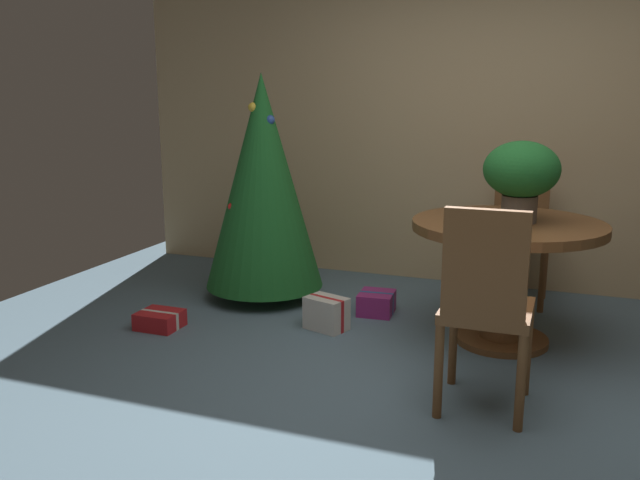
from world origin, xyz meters
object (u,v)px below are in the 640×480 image
at_px(flower_vase, 521,173).
at_px(holiday_tree, 263,182).
at_px(round_dining_table, 506,258).
at_px(gift_box_cream, 326,313).
at_px(gift_box_purple, 376,303).
at_px(gift_box_red, 160,320).
at_px(wooden_chair_near, 486,301).
at_px(wooden_chair_far, 519,230).

relative_size(flower_vase, holiday_tree, 0.29).
xyz_separation_m(round_dining_table, gift_box_cream, (-1.10, -0.16, -0.43)).
height_order(flower_vase, gift_box_cream, flower_vase).
distance_m(gift_box_purple, gift_box_red, 1.48).
distance_m(flower_vase, holiday_tree, 1.86).
xyz_separation_m(round_dining_table, wooden_chair_near, (-0.00, -1.00, 0.03)).
bearing_deg(wooden_chair_near, wooden_chair_far, 90.00).
bearing_deg(gift_box_cream, holiday_tree, 143.91).
bearing_deg(wooden_chair_far, gift_box_cream, -135.05).
bearing_deg(holiday_tree, wooden_chair_far, 18.83).
distance_m(gift_box_cream, gift_box_red, 1.10).
bearing_deg(holiday_tree, gift_box_red, -112.70).
bearing_deg(holiday_tree, gift_box_purple, -4.50).
relative_size(flower_vase, gift_box_red, 1.76).
bearing_deg(gift_box_red, gift_box_cream, 19.46).
distance_m(wooden_chair_near, gift_box_purple, 1.61).
bearing_deg(wooden_chair_near, gift_box_cream, 142.78).
xyz_separation_m(holiday_tree, gift_box_cream, (0.67, -0.49, -0.77)).
distance_m(round_dining_table, wooden_chair_near, 1.00).
bearing_deg(flower_vase, round_dining_table, -177.30).
distance_m(round_dining_table, gift_box_cream, 1.19).
xyz_separation_m(wooden_chair_far, gift_box_purple, (-0.88, -0.67, -0.45)).
height_order(wooden_chair_near, gift_box_purple, wooden_chair_near).
relative_size(round_dining_table, flower_vase, 2.39).
xyz_separation_m(flower_vase, holiday_tree, (-1.82, 0.33, -0.18)).
relative_size(gift_box_purple, gift_box_red, 1.03).
height_order(holiday_tree, gift_box_purple, holiday_tree).
bearing_deg(gift_box_red, holiday_tree, 67.30).
bearing_deg(round_dining_table, gift_box_cream, -171.58).
distance_m(wooden_chair_far, gift_box_purple, 1.20).
xyz_separation_m(holiday_tree, gift_box_purple, (0.89, -0.07, -0.80)).
xyz_separation_m(wooden_chair_far, wooden_chair_near, (-0.00, -1.93, 0.04)).
bearing_deg(flower_vase, holiday_tree, 169.86).
bearing_deg(holiday_tree, wooden_chair_near, -36.80).
relative_size(wooden_chair_far, holiday_tree, 0.56).
height_order(round_dining_table, gift_box_purple, round_dining_table).
distance_m(round_dining_table, gift_box_red, 2.25).
height_order(flower_vase, wooden_chair_near, flower_vase).
xyz_separation_m(round_dining_table, gift_box_red, (-2.13, -0.53, -0.48)).
xyz_separation_m(flower_vase, wooden_chair_far, (-0.05, 0.93, -0.53)).
relative_size(round_dining_table, gift_box_red, 4.20).
relative_size(holiday_tree, gift_box_red, 6.08).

